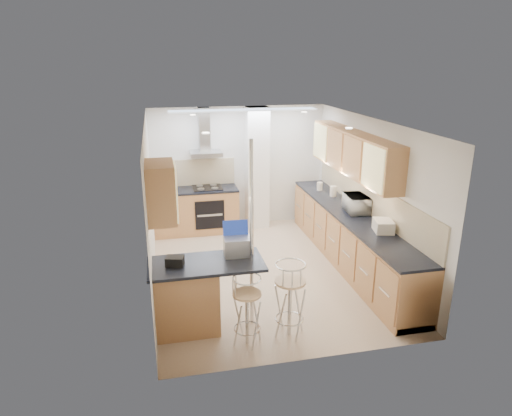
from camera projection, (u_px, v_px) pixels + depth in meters
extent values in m
plane|color=tan|center=(265.00, 271.00, 7.68)|extent=(4.80, 4.80, 0.00)
cube|color=white|center=(239.00, 167.00, 9.51)|extent=(3.60, 0.04, 2.50)
cube|color=white|center=(316.00, 264.00, 5.06)|extent=(3.60, 0.04, 2.50)
cube|color=white|center=(150.00, 208.00, 6.92)|extent=(0.04, 4.80, 2.50)
cube|color=white|center=(370.00, 194.00, 7.65)|extent=(0.04, 4.80, 2.50)
cube|color=white|center=(266.00, 122.00, 6.89)|extent=(3.60, 4.80, 0.02)
cube|color=tan|center=(353.00, 153.00, 7.79)|extent=(0.34, 3.00, 0.72)
cube|color=tan|center=(161.00, 192.00, 5.50)|extent=(0.34, 0.62, 0.72)
cube|color=beige|center=(368.00, 198.00, 7.67)|extent=(0.03, 4.40, 0.56)
cube|color=beige|center=(193.00, 173.00, 9.32)|extent=(1.70, 0.03, 0.56)
cube|color=white|center=(257.00, 168.00, 9.39)|extent=(0.45, 0.40, 2.50)
cube|color=#AAACAF|center=(206.00, 153.00, 9.02)|extent=(0.62, 0.48, 0.08)
cube|color=#AAACAF|center=(204.00, 130.00, 9.01)|extent=(0.22, 0.20, 0.88)
cylinder|color=silver|center=(252.00, 236.00, 5.83)|extent=(0.05, 0.05, 2.50)
cube|color=black|center=(210.00, 215.00, 9.05)|extent=(0.58, 0.02, 0.58)
cube|color=black|center=(207.00, 188.00, 9.19)|extent=(0.58, 0.50, 0.02)
cube|color=#CEBF7B|center=(243.00, 110.00, 8.56)|extent=(2.80, 0.35, 0.02)
cube|color=tan|center=(350.00, 240.00, 7.84)|extent=(0.60, 4.40, 0.88)
cube|color=black|center=(351.00, 215.00, 7.70)|extent=(0.63, 4.40, 0.04)
cube|color=tan|center=(196.00, 211.00, 9.29)|extent=(1.70, 0.60, 0.88)
cube|color=black|center=(195.00, 190.00, 9.15)|extent=(1.70, 0.63, 0.04)
cube|color=tan|center=(207.00, 297.00, 5.96)|extent=(1.35, 0.62, 0.90)
cube|color=black|center=(206.00, 264.00, 5.81)|extent=(1.47, 0.72, 0.04)
imported|color=white|center=(357.00, 204.00, 7.73)|extent=(0.41, 0.56, 0.29)
cube|color=#96999D|center=(237.00, 246.00, 6.00)|extent=(0.36, 0.28, 0.24)
cube|color=black|center=(175.00, 261.00, 5.71)|extent=(0.25, 0.21, 0.12)
cylinder|color=beige|center=(333.00, 191.00, 8.63)|extent=(0.13, 0.13, 0.20)
cylinder|color=beige|center=(320.00, 186.00, 9.02)|extent=(0.11, 0.11, 0.16)
cylinder|color=beige|center=(357.00, 208.00, 7.69)|extent=(0.18, 0.18, 0.20)
cylinder|color=white|center=(378.00, 224.00, 6.98)|extent=(0.12, 0.12, 0.15)
cube|color=beige|center=(383.00, 226.00, 6.87)|extent=(0.34, 0.39, 0.18)
cylinder|color=#AAACAF|center=(165.00, 185.00, 9.07)|extent=(0.16, 0.16, 0.20)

